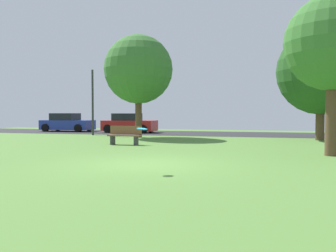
{
  "coord_description": "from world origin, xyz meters",
  "views": [
    {
      "loc": [
        3.36,
        -9.82,
        1.52
      ],
      "look_at": [
        0.0,
        2.54,
        1.05
      ],
      "focal_mm": 37.58,
      "sensor_mm": 36.0,
      "label": 1
    }
  ],
  "objects_px": {
    "birch_tree_lone": "(138,70)",
    "park_bench": "(125,135)",
    "parked_car_red": "(129,124)",
    "oak_tree_left": "(333,44)",
    "maple_tree_near": "(321,72)",
    "street_lamp_post": "(93,102)",
    "frisbee_disc": "(142,129)",
    "parked_car_blue": "(67,123)"
  },
  "relations": [
    {
      "from": "street_lamp_post",
      "to": "maple_tree_near",
      "type": "bearing_deg",
      "value": -3.05
    },
    {
      "from": "oak_tree_left",
      "to": "street_lamp_post",
      "type": "relative_size",
      "value": 1.27
    },
    {
      "from": "street_lamp_post",
      "to": "parked_car_red",
      "type": "bearing_deg",
      "value": 71.39
    },
    {
      "from": "oak_tree_left",
      "to": "birch_tree_lone",
      "type": "xyz_separation_m",
      "value": [
        -9.91,
        7.18,
        0.26
      ]
    },
    {
      "from": "birch_tree_lone",
      "to": "maple_tree_near",
      "type": "bearing_deg",
      "value": 2.66
    },
    {
      "from": "frisbee_disc",
      "to": "park_bench",
      "type": "relative_size",
      "value": 0.21
    },
    {
      "from": "park_bench",
      "to": "frisbee_disc",
      "type": "bearing_deg",
      "value": 115.4
    },
    {
      "from": "frisbee_disc",
      "to": "street_lamp_post",
      "type": "bearing_deg",
      "value": 121.76
    },
    {
      "from": "frisbee_disc",
      "to": "oak_tree_left",
      "type": "bearing_deg",
      "value": 43.26
    },
    {
      "from": "oak_tree_left",
      "to": "frisbee_disc",
      "type": "distance_m",
      "value": 7.91
    },
    {
      "from": "oak_tree_left",
      "to": "park_bench",
      "type": "relative_size",
      "value": 3.57
    },
    {
      "from": "birch_tree_lone",
      "to": "frisbee_disc",
      "type": "height_order",
      "value": "birch_tree_lone"
    },
    {
      "from": "oak_tree_left",
      "to": "street_lamp_post",
      "type": "height_order",
      "value": "oak_tree_left"
    },
    {
      "from": "frisbee_disc",
      "to": "parked_car_red",
      "type": "bearing_deg",
      "value": 112.54
    },
    {
      "from": "maple_tree_near",
      "to": "park_bench",
      "type": "relative_size",
      "value": 3.91
    },
    {
      "from": "maple_tree_near",
      "to": "frisbee_disc",
      "type": "bearing_deg",
      "value": -115.56
    },
    {
      "from": "parked_car_blue",
      "to": "parked_car_red",
      "type": "distance_m",
      "value": 5.65
    },
    {
      "from": "maple_tree_near",
      "to": "frisbee_disc",
      "type": "xyz_separation_m",
      "value": [
        -6.09,
        -12.73,
        -2.72
      ]
    },
    {
      "from": "parked_car_red",
      "to": "park_bench",
      "type": "height_order",
      "value": "parked_car_red"
    },
    {
      "from": "oak_tree_left",
      "to": "birch_tree_lone",
      "type": "height_order",
      "value": "birch_tree_lone"
    },
    {
      "from": "birch_tree_lone",
      "to": "park_bench",
      "type": "bearing_deg",
      "value": -77.35
    },
    {
      "from": "oak_tree_left",
      "to": "maple_tree_near",
      "type": "height_order",
      "value": "maple_tree_near"
    },
    {
      "from": "frisbee_disc",
      "to": "street_lamp_post",
      "type": "xyz_separation_m",
      "value": [
        -8.35,
        13.49,
        1.13
      ]
    },
    {
      "from": "birch_tree_lone",
      "to": "parked_car_blue",
      "type": "bearing_deg",
      "value": 147.54
    },
    {
      "from": "parked_car_red",
      "to": "park_bench",
      "type": "bearing_deg",
      "value": -69.59
    },
    {
      "from": "street_lamp_post",
      "to": "parked_car_blue",
      "type": "bearing_deg",
      "value": 138.03
    },
    {
      "from": "park_bench",
      "to": "street_lamp_post",
      "type": "xyz_separation_m",
      "value": [
        -4.95,
        6.32,
        1.79
      ]
    },
    {
      "from": "park_bench",
      "to": "street_lamp_post",
      "type": "bearing_deg",
      "value": -51.94
    },
    {
      "from": "birch_tree_lone",
      "to": "street_lamp_post",
      "type": "distance_m",
      "value": 4.48
    },
    {
      "from": "birch_tree_lone",
      "to": "parked_car_red",
      "type": "xyz_separation_m",
      "value": [
        -2.58,
        4.92,
        -3.55
      ]
    },
    {
      "from": "maple_tree_near",
      "to": "park_bench",
      "type": "xyz_separation_m",
      "value": [
        -9.49,
        -5.55,
        -3.38
      ]
    },
    {
      "from": "maple_tree_near",
      "to": "frisbee_disc",
      "type": "relative_size",
      "value": 18.54
    },
    {
      "from": "oak_tree_left",
      "to": "parked_car_red",
      "type": "distance_m",
      "value": 17.7
    },
    {
      "from": "oak_tree_left",
      "to": "birch_tree_lone",
      "type": "relative_size",
      "value": 0.89
    },
    {
      "from": "parked_car_blue",
      "to": "street_lamp_post",
      "type": "distance_m",
      "value": 6.13
    },
    {
      "from": "parked_car_blue",
      "to": "park_bench",
      "type": "distance_m",
      "value": 13.9
    },
    {
      "from": "parked_car_blue",
      "to": "birch_tree_lone",
      "type": "bearing_deg",
      "value": -32.46
    },
    {
      "from": "parked_car_blue",
      "to": "parked_car_red",
      "type": "height_order",
      "value": "parked_car_blue"
    },
    {
      "from": "oak_tree_left",
      "to": "parked_car_blue",
      "type": "distance_m",
      "value": 22.21
    },
    {
      "from": "oak_tree_left",
      "to": "birch_tree_lone",
      "type": "distance_m",
      "value": 12.24
    },
    {
      "from": "parked_car_red",
      "to": "street_lamp_post",
      "type": "distance_m",
      "value": 4.17
    },
    {
      "from": "parked_car_red",
      "to": "park_bench",
      "type": "xyz_separation_m",
      "value": [
        3.71,
        -9.98,
        -0.22
      ]
    }
  ]
}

